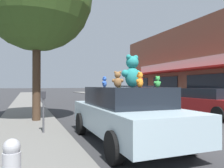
{
  "coord_description": "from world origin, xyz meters",
  "views": [
    {
      "loc": [
        -5.62,
        -4.71,
        1.58
      ],
      "look_at": [
        -2.08,
        4.28,
        1.64
      ],
      "focal_mm": 35.0,
      "sensor_mm": 36.0,
      "label": 1
    }
  ],
  "objects_px": {
    "teddy_bear_giant": "(132,72)",
    "parking_meter": "(43,106)",
    "teddy_bear_orange": "(140,80)",
    "parked_car_far_right": "(136,94)",
    "plush_art_car": "(126,113)",
    "teddy_bear_yellow": "(119,83)",
    "teddy_bear_red": "(141,82)",
    "parked_car_far_center": "(209,101)",
    "teddy_bear_green": "(158,82)",
    "teddy_bear_blue": "(104,82)",
    "teddy_bear_brown": "(118,79)"
  },
  "relations": [
    {
      "from": "teddy_bear_giant",
      "to": "parking_meter",
      "type": "relative_size",
      "value": 0.7
    },
    {
      "from": "teddy_bear_orange",
      "to": "parked_car_far_right",
      "type": "xyz_separation_m",
      "value": [
        6.28,
        12.09,
        -0.84
      ]
    },
    {
      "from": "plush_art_car",
      "to": "teddy_bear_yellow",
      "type": "relative_size",
      "value": 19.81
    },
    {
      "from": "teddy_bear_yellow",
      "to": "teddy_bear_giant",
      "type": "bearing_deg",
      "value": 101.56
    },
    {
      "from": "parked_car_far_right",
      "to": "parking_meter",
      "type": "xyz_separation_m",
      "value": [
        -8.14,
        -9.35,
        0.07
      ]
    },
    {
      "from": "teddy_bear_yellow",
      "to": "teddy_bear_red",
      "type": "relative_size",
      "value": 0.82
    },
    {
      "from": "parked_car_far_center",
      "to": "teddy_bear_orange",
      "type": "bearing_deg",
      "value": -146.42
    },
    {
      "from": "teddy_bear_green",
      "to": "teddy_bear_blue",
      "type": "relative_size",
      "value": 0.88
    },
    {
      "from": "parked_car_far_center",
      "to": "parked_car_far_right",
      "type": "relative_size",
      "value": 1.09
    },
    {
      "from": "teddy_bear_brown",
      "to": "parking_meter",
      "type": "distance_m",
      "value": 2.91
    },
    {
      "from": "teddy_bear_giant",
      "to": "parked_car_far_center",
      "type": "height_order",
      "value": "teddy_bear_giant"
    },
    {
      "from": "teddy_bear_yellow",
      "to": "teddy_bear_brown",
      "type": "relative_size",
      "value": 0.63
    },
    {
      "from": "teddy_bear_yellow",
      "to": "teddy_bear_red",
      "type": "distance_m",
      "value": 0.88
    },
    {
      "from": "teddy_bear_orange",
      "to": "teddy_bear_yellow",
      "type": "bearing_deg",
      "value": -129.87
    },
    {
      "from": "teddy_bear_brown",
      "to": "teddy_bear_red",
      "type": "distance_m",
      "value": 1.72
    },
    {
      "from": "plush_art_car",
      "to": "teddy_bear_orange",
      "type": "relative_size",
      "value": 13.53
    },
    {
      "from": "teddy_bear_brown",
      "to": "parked_car_far_center",
      "type": "bearing_deg",
      "value": -124.3
    },
    {
      "from": "plush_art_car",
      "to": "parked_car_far_center",
      "type": "bearing_deg",
      "value": 26.69
    },
    {
      "from": "teddy_bear_brown",
      "to": "teddy_bear_green",
      "type": "xyz_separation_m",
      "value": [
        0.87,
        -0.33,
        -0.05
      ]
    },
    {
      "from": "teddy_bear_orange",
      "to": "teddy_bear_green",
      "type": "bearing_deg",
      "value": 145.79
    },
    {
      "from": "teddy_bear_giant",
      "to": "teddy_bear_orange",
      "type": "xyz_separation_m",
      "value": [
        -0.34,
        -1.06,
        -0.26
      ]
    },
    {
      "from": "parked_car_far_center",
      "to": "parking_meter",
      "type": "distance_m",
      "value": 8.27
    },
    {
      "from": "teddy_bear_yellow",
      "to": "parked_car_far_right",
      "type": "height_order",
      "value": "teddy_bear_yellow"
    },
    {
      "from": "teddy_bear_yellow",
      "to": "parked_car_far_center",
      "type": "distance_m",
      "value": 6.94
    },
    {
      "from": "teddy_bear_green",
      "to": "parked_car_far_right",
      "type": "distance_m",
      "value": 13.4
    },
    {
      "from": "teddy_bear_giant",
      "to": "teddy_bear_blue",
      "type": "relative_size",
      "value": 2.91
    },
    {
      "from": "parked_car_far_center",
      "to": "teddy_bear_red",
      "type": "bearing_deg",
      "value": -153.97
    },
    {
      "from": "plush_art_car",
      "to": "teddy_bear_giant",
      "type": "xyz_separation_m",
      "value": [
        0.14,
        -0.12,
        1.14
      ]
    },
    {
      "from": "plush_art_car",
      "to": "teddy_bear_green",
      "type": "bearing_deg",
      "value": -76.08
    },
    {
      "from": "teddy_bear_giant",
      "to": "teddy_bear_green",
      "type": "relative_size",
      "value": 3.32
    },
    {
      "from": "teddy_bear_orange",
      "to": "parked_car_far_right",
      "type": "height_order",
      "value": "teddy_bear_orange"
    },
    {
      "from": "teddy_bear_orange",
      "to": "parking_meter",
      "type": "xyz_separation_m",
      "value": [
        -1.86,
        2.74,
        -0.77
      ]
    },
    {
      "from": "teddy_bear_green",
      "to": "teddy_bear_orange",
      "type": "xyz_separation_m",
      "value": [
        -0.48,
        -0.03,
        0.04
      ]
    },
    {
      "from": "teddy_bear_red",
      "to": "parked_car_far_right",
      "type": "xyz_separation_m",
      "value": [
        5.4,
        10.56,
        -0.81
      ]
    },
    {
      "from": "teddy_bear_brown",
      "to": "parked_car_far_center",
      "type": "distance_m",
      "value": 7.73
    },
    {
      "from": "teddy_bear_brown",
      "to": "teddy_bear_giant",
      "type": "bearing_deg",
      "value": -110.08
    },
    {
      "from": "teddy_bear_giant",
      "to": "teddy_bear_blue",
      "type": "distance_m",
      "value": 0.87
    },
    {
      "from": "teddy_bear_brown",
      "to": "parking_meter",
      "type": "relative_size",
      "value": 0.3
    },
    {
      "from": "plush_art_car",
      "to": "teddy_bear_giant",
      "type": "height_order",
      "value": "teddy_bear_giant"
    },
    {
      "from": "teddy_bear_giant",
      "to": "teddy_bear_yellow",
      "type": "relative_size",
      "value": 3.72
    },
    {
      "from": "teddy_bear_green",
      "to": "teddy_bear_blue",
      "type": "distance_m",
      "value": 1.75
    },
    {
      "from": "teddy_bear_blue",
      "to": "parking_meter",
      "type": "distance_m",
      "value": 2.09
    },
    {
      "from": "teddy_bear_giant",
      "to": "teddy_bear_red",
      "type": "xyz_separation_m",
      "value": [
        0.53,
        0.47,
        -0.29
      ]
    },
    {
      "from": "teddy_bear_green",
      "to": "teddy_bear_orange",
      "type": "bearing_deg",
      "value": 0.68
    },
    {
      "from": "parking_meter",
      "to": "teddy_bear_red",
      "type": "bearing_deg",
      "value": -23.84
    },
    {
      "from": "teddy_bear_red",
      "to": "parked_car_far_center",
      "type": "relative_size",
      "value": 0.06
    },
    {
      "from": "plush_art_car",
      "to": "parked_car_far_right",
      "type": "height_order",
      "value": "parked_car_far_right"
    },
    {
      "from": "teddy_bear_giant",
      "to": "teddy_bear_green",
      "type": "bearing_deg",
      "value": 84.85
    },
    {
      "from": "teddy_bear_orange",
      "to": "plush_art_car",
      "type": "bearing_deg",
      "value": -137.82
    },
    {
      "from": "teddy_bear_blue",
      "to": "parked_car_far_right",
      "type": "bearing_deg",
      "value": -171.56
    }
  ]
}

